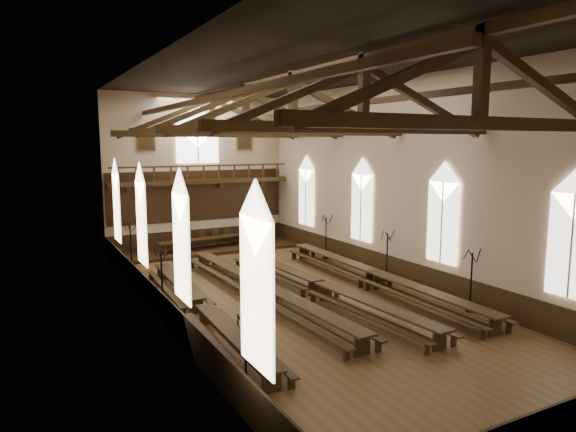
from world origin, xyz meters
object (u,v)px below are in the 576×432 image
at_px(refectory_row_c, 319,285).
at_px(candelabrum_right_far, 326,245).
at_px(refectory_row_d, 376,275).
at_px(refectory_row_b, 262,287).
at_px(candelabrum_left_near, 246,375).
at_px(candelabrum_left_mid, 162,291).
at_px(candelabrum_right_mid, 387,266).
at_px(candelabrum_left_far, 131,259).
at_px(refectory_row_a, 201,306).
at_px(high_table, 213,238).
at_px(candelabrum_right_near, 471,293).
at_px(dais, 214,249).

distance_m(refectory_row_c, candelabrum_right_far, 7.92).
bearing_deg(refectory_row_d, refectory_row_b, 171.86).
bearing_deg(candelabrum_left_near, candelabrum_right_far, 50.62).
bearing_deg(refectory_row_c, candelabrum_left_mid, 165.46).
bearing_deg(candelabrum_right_mid, candelabrum_left_far, 147.26).
height_order(refectory_row_a, refectory_row_b, refectory_row_b).
distance_m(refectory_row_a, candelabrum_left_near, 6.88).
xyz_separation_m(high_table, candelabrum_right_far, (5.15, -5.39, 0.02)).
bearing_deg(refectory_row_b, candelabrum_left_far, 121.08).
bearing_deg(candelabrum_right_far, candelabrum_right_near, -90.00).
relative_size(refectory_row_c, candelabrum_left_far, 5.12).
bearing_deg(candelabrum_left_near, refectory_row_b, 62.08).
height_order(candelabrum_left_mid, candelabrum_right_far, candelabrum_right_far).
distance_m(dais, candelabrum_left_near, 19.84).
bearing_deg(candelabrum_left_far, candelabrum_right_far, -7.32).
xyz_separation_m(dais, candelabrum_left_near, (-5.95, -18.91, 0.63)).
distance_m(refectory_row_a, refectory_row_b, 3.38).
bearing_deg(refectory_row_c, refectory_row_a, -177.98).
xyz_separation_m(refectory_row_b, candelabrum_left_mid, (-4.22, 0.76, 0.22)).
xyz_separation_m(refectory_row_c, candelabrum_left_near, (-6.62, -6.99, 0.17)).
bearing_deg(candelabrum_left_near, refectory_row_a, 81.27).
height_order(candelabrum_right_near, candelabrum_right_far, candelabrum_right_far).
xyz_separation_m(refectory_row_c, refectory_row_d, (3.26, 0.15, 0.02)).
bearing_deg(candelabrum_right_far, candelabrum_left_mid, -156.57).
xyz_separation_m(candelabrum_left_far, candelabrum_right_far, (11.10, -1.43, -0.06)).
bearing_deg(candelabrum_right_mid, refectory_row_d, -151.09).
height_order(candelabrum_right_mid, candelabrum_right_far, candelabrum_right_far).
xyz_separation_m(candelabrum_left_near, candelabrum_right_near, (11.10, 2.44, 0.06)).
bearing_deg(candelabrum_right_mid, high_table, 114.88).
relative_size(candelabrum_left_mid, candelabrum_right_mid, 1.03).
height_order(refectory_row_b, refectory_row_c, refectory_row_b).
xyz_separation_m(high_table, candelabrum_left_far, (-5.95, -3.96, 0.08)).
xyz_separation_m(high_table, candelabrum_left_near, (-5.95, -18.91, -0.05)).
bearing_deg(refectory_row_b, candelabrum_left_near, -117.92).
bearing_deg(refectory_row_c, candelabrum_left_near, -133.44).
relative_size(dais, high_table, 1.54).
bearing_deg(candelabrum_right_near, high_table, 107.35).
height_order(refectory_row_b, candelabrum_right_mid, candelabrum_right_mid).
bearing_deg(refectory_row_a, high_table, 67.94).
distance_m(candelabrum_left_far, candelabrum_right_far, 11.19).
height_order(refectory_row_c, candelabrum_right_near, candelabrum_right_near).
relative_size(high_table, candelabrum_left_far, 2.58).
distance_m(refectory_row_a, candelabrum_left_far, 8.23).
bearing_deg(candelabrum_left_far, candelabrum_right_mid, -32.74).
distance_m(candelabrum_left_near, candelabrum_right_far, 17.50).
xyz_separation_m(refectory_row_a, candelabrum_left_mid, (-1.04, 1.91, 0.28)).
bearing_deg(candelabrum_right_near, candelabrum_left_near, -167.62).
distance_m(dais, high_table, 0.69).
relative_size(candelabrum_left_near, candelabrum_right_mid, 0.95).
height_order(refectory_row_a, high_table, high_table).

